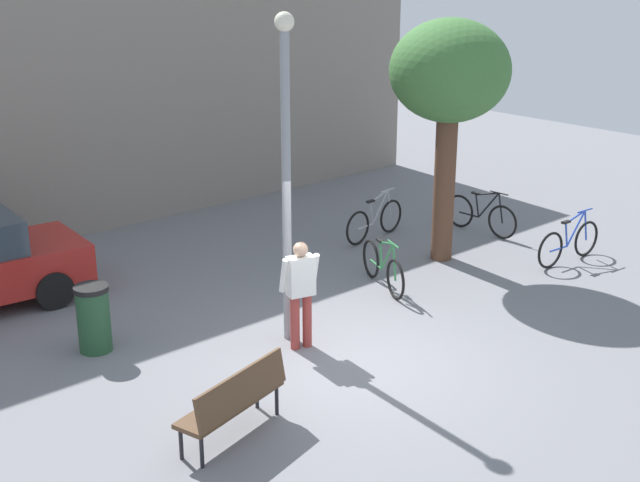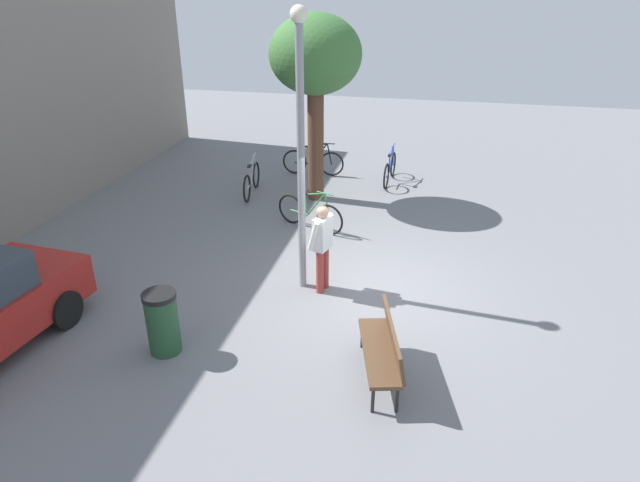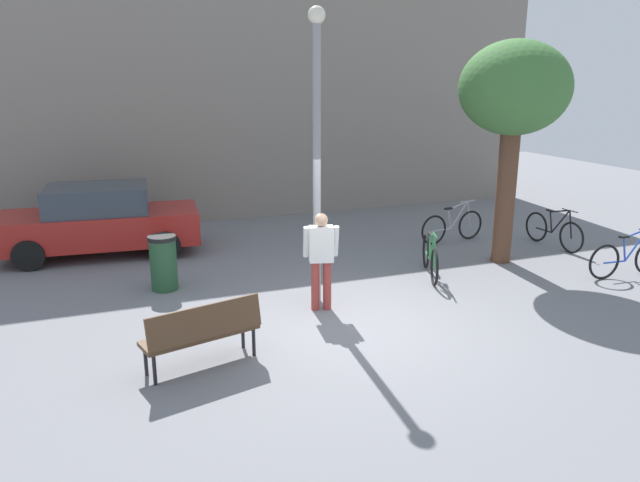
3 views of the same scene
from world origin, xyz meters
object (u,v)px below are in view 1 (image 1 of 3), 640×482
at_px(bicycle_silver, 375,221).
at_px(bicycle_black, 481,215).
at_px(bicycle_green, 383,267).
at_px(park_bench, 235,398).
at_px(bicycle_blue, 569,243).
at_px(trash_bin, 94,318).
at_px(lamppost, 286,159).
at_px(plaza_tree, 450,76).
at_px(person_by_lamppost, 301,287).

xyz_separation_m(bicycle_silver, bicycle_black, (1.94, -1.21, -0.00)).
distance_m(bicycle_silver, bicycle_green, 2.75).
xyz_separation_m(park_bench, bicycle_blue, (8.47, 0.89, -0.16)).
height_order(bicycle_silver, bicycle_green, same).
bearing_deg(park_bench, bicycle_black, 19.94).
bearing_deg(bicycle_silver, trash_bin, -171.85).
bearing_deg(trash_bin, bicycle_black, -1.50).
relative_size(lamppost, plaza_tree, 1.07).
bearing_deg(plaza_tree, lamppost, -169.70).
bearing_deg(park_bench, person_by_lamppost, 32.38).
relative_size(person_by_lamppost, trash_bin, 1.63).
height_order(person_by_lamppost, trash_bin, person_by_lamppost).
distance_m(lamppost, plaza_tree, 4.62).
bearing_deg(person_by_lamppost, bicycle_blue, -4.82).
bearing_deg(bicycle_green, trash_bin, 167.91).
height_order(park_bench, bicycle_black, bicycle_black).
bearing_deg(bicycle_silver, park_bench, -147.05).
height_order(lamppost, bicycle_blue, lamppost).
distance_m(park_bench, bicycle_silver, 7.99).
distance_m(lamppost, bicycle_silver, 5.63).
height_order(park_bench, plaza_tree, plaza_tree).
relative_size(bicycle_black, trash_bin, 1.77).
relative_size(person_by_lamppost, bicycle_green, 0.99).
bearing_deg(bicycle_green, park_bench, -154.73).
xyz_separation_m(lamppost, bicycle_silver, (4.40, 2.54, -2.43)).
xyz_separation_m(person_by_lamppost, bicycle_green, (2.63, 0.88, -0.58)).
distance_m(bicycle_silver, bicycle_black, 2.28).
height_order(plaza_tree, bicycle_green, plaza_tree).
bearing_deg(bicycle_black, bicycle_silver, 148.07).
height_order(lamppost, park_bench, lamppost).
bearing_deg(plaza_tree, park_bench, -158.91).
relative_size(bicycle_black, bicycle_green, 1.07).
xyz_separation_m(plaza_tree, bicycle_green, (-1.94, -0.33, -3.12)).
height_order(plaza_tree, bicycle_black, plaza_tree).
xyz_separation_m(park_bench, plaza_tree, (6.80, 2.62, 2.95)).
bearing_deg(plaza_tree, person_by_lamppost, -165.20).
bearing_deg(bicycle_green, person_by_lamppost, -161.49).
bearing_deg(bicycle_blue, plaza_tree, 133.89).
xyz_separation_m(plaza_tree, trash_bin, (-6.93, 0.74, -2.98)).
bearing_deg(trash_bin, bicycle_blue, -16.07).
relative_size(park_bench, bicycle_blue, 0.92).
xyz_separation_m(lamppost, bicycle_blue, (6.17, -0.92, -2.43)).
height_order(person_by_lamppost, plaza_tree, plaza_tree).
xyz_separation_m(person_by_lamppost, bicycle_black, (6.41, 1.72, -0.58)).
bearing_deg(lamppost, trash_bin, 147.29).
xyz_separation_m(bicycle_silver, trash_bin, (-6.83, -0.98, 0.13)).
distance_m(person_by_lamppost, park_bench, 2.68).
relative_size(park_bench, bicycle_green, 0.98).
bearing_deg(bicycle_green, bicycle_blue, -21.33).
bearing_deg(bicycle_silver, bicycle_blue, -62.89).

